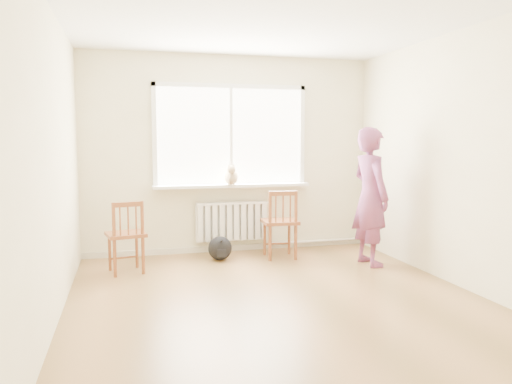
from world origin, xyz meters
TOP-DOWN VIEW (x-y plane):
  - floor at (0.00, 0.00)m, footprint 4.50×4.50m
  - ceiling at (0.00, 0.00)m, footprint 4.50×4.50m
  - back_wall at (0.00, 2.25)m, footprint 4.00×0.01m
  - window at (0.00, 2.22)m, footprint 2.12×0.05m
  - windowsill at (0.00, 2.14)m, footprint 2.15×0.22m
  - radiator at (0.00, 2.16)m, footprint 1.00×0.12m
  - heating_pipe at (1.25, 2.19)m, footprint 1.40×0.04m
  - baseboard at (0.00, 2.23)m, footprint 4.00×0.03m
  - chair_left at (-1.42, 1.38)m, footprint 0.50×0.48m
  - chair_right at (0.54, 1.64)m, footprint 0.48×0.46m
  - person at (1.52, 1.06)m, footprint 0.46×0.66m
  - cat at (-0.03, 2.05)m, footprint 0.24×0.43m
  - backpack at (-0.25, 1.74)m, footprint 0.38×0.33m

SIDE VIEW (x-z plane):
  - floor at x=0.00m, z-range 0.00..0.00m
  - baseboard at x=0.00m, z-range 0.00..0.08m
  - heating_pipe at x=1.25m, z-range 0.06..0.10m
  - backpack at x=-0.25m, z-range 0.00..0.31m
  - chair_left at x=-1.42m, z-range 0.00..0.86m
  - radiator at x=0.00m, z-range 0.16..0.71m
  - chair_right at x=0.54m, z-range 0.00..0.91m
  - person at x=1.52m, z-range 0.00..1.71m
  - windowsill at x=0.00m, z-range 0.91..0.95m
  - cat at x=-0.03m, z-range 0.92..1.21m
  - back_wall at x=0.00m, z-range 0.00..2.70m
  - window at x=0.00m, z-range 0.95..2.37m
  - ceiling at x=0.00m, z-range 2.70..2.70m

